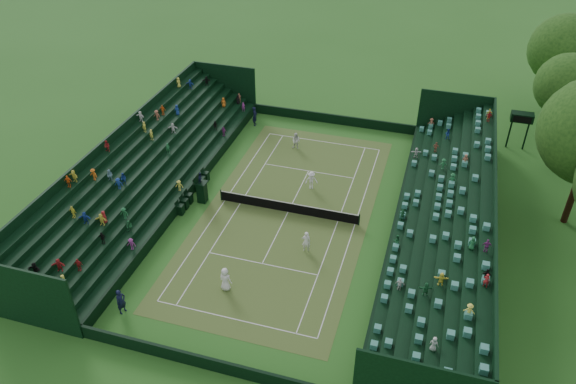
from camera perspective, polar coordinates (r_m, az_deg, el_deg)
name	(u,v)px	position (r m, az deg, el deg)	size (l,w,h in m)	color
ground	(288,212)	(45.27, 0.00, -2.07)	(160.00, 160.00, 0.00)	#2B6620
court_surface	(288,212)	(45.27, 0.00, -2.07)	(12.97, 26.77, 0.01)	#327326
perimeter_wall_north	(333,119)	(58.08, 4.57, 7.42)	(17.17, 0.20, 1.00)	black
perimeter_wall_south	(209,364)	(34.30, -8.03, -16.87)	(17.17, 0.20, 1.00)	black
perimeter_wall_east	(394,226)	(43.79, 10.71, -3.45)	(0.20, 31.77, 1.00)	black
perimeter_wall_west	(191,190)	(47.66, -9.81, 0.21)	(0.20, 31.77, 1.00)	black
north_grandstand	(452,225)	(43.17, 16.34, -3.28)	(6.60, 32.00, 4.90)	black
south_grandstand	(145,172)	(48.91, -14.36, 2.02)	(6.60, 32.00, 4.90)	black
tennis_net	(288,207)	(44.96, 0.00, -1.54)	(11.67, 0.10, 1.06)	black
scoreboard_tower	(522,119)	(56.53, 22.65, 6.89)	(2.00, 1.00, 3.70)	black
umpire_chair	(202,189)	(46.35, -8.77, 0.27)	(0.89, 0.89, 2.81)	black
courtside_chairs	(193,192)	(47.45, -9.60, 0.01)	(0.57, 5.54, 1.24)	black
player_near_west	(225,279)	(38.31, -6.38, -8.79)	(0.89, 0.58, 1.83)	white
player_near_east	(306,241)	(41.10, 1.86, -5.03)	(0.63, 0.42, 1.74)	white
player_far_west	(296,141)	(53.26, 0.83, 5.20)	(0.80, 0.62, 1.65)	white
player_far_east	(311,180)	(47.62, 2.39, 1.20)	(1.06, 0.61, 1.65)	white
line_judge_north	(255,116)	(57.44, -3.39, 7.70)	(0.73, 0.48, 2.01)	black
line_judge_south	(121,302)	(38.14, -16.60, -10.62)	(0.68, 0.45, 1.87)	black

